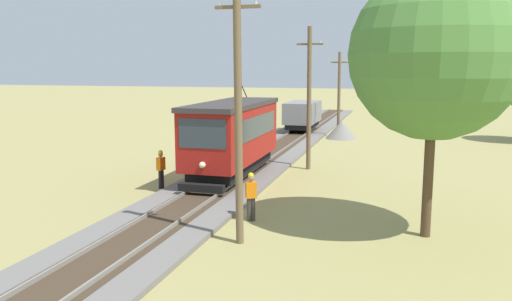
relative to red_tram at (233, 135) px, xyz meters
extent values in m
cube|color=maroon|center=(0.00, 0.02, 0.11)|extent=(2.50, 8.00, 2.60)
cube|color=#383333|center=(0.00, 0.02, 1.52)|extent=(2.60, 8.32, 0.22)
cube|color=black|center=(0.00, 0.02, -1.47)|extent=(2.10, 7.04, 0.44)
cube|color=#2D3842|center=(0.00, -3.99, 0.57)|extent=(2.10, 0.03, 1.25)
cube|color=#2D3842|center=(1.26, 0.02, 0.47)|extent=(0.02, 6.72, 1.04)
sphere|color=#F4EAB2|center=(0.00, -4.04, -0.74)|extent=(0.28, 0.28, 0.28)
cylinder|color=black|center=(0.00, 1.62, 2.33)|extent=(0.05, 1.67, 1.19)
cube|color=black|center=(0.00, -4.18, -1.69)|extent=(2.00, 0.36, 0.32)
cylinder|color=black|center=(0.00, -2.22, -1.47)|extent=(1.54, 0.80, 0.80)
cylinder|color=black|center=(0.00, 2.26, -1.47)|extent=(1.54, 0.80, 0.80)
cube|color=slate|center=(0.00, 18.72, -0.42)|extent=(2.40, 5.20, 1.70)
cube|color=black|center=(0.00, 18.72, -1.49)|extent=(2.02, 4.78, 0.38)
cylinder|color=black|center=(0.00, 17.16, -1.49)|extent=(1.54, 0.76, 0.76)
cylinder|color=black|center=(0.00, 20.28, -1.49)|extent=(1.54, 0.76, 0.76)
cylinder|color=brown|center=(3.17, -9.02, 1.92)|extent=(0.24, 0.45, 8.23)
cube|color=brown|center=(3.17, -9.02, 5.05)|extent=(1.40, 0.10, 0.10)
cylinder|color=silver|center=(2.62, -9.02, 5.15)|extent=(0.08, 0.08, 0.10)
cylinder|color=silver|center=(3.72, -9.02, 5.15)|extent=(0.08, 0.08, 0.10)
cylinder|color=brown|center=(3.17, 3.42, 1.61)|extent=(0.24, 0.44, 7.60)
cube|color=brown|center=(3.17, 3.42, 4.49)|extent=(1.40, 0.10, 0.10)
cylinder|color=silver|center=(2.62, 3.42, 4.59)|extent=(0.08, 0.08, 0.10)
cylinder|color=silver|center=(3.72, 3.42, 4.59)|extent=(0.08, 0.08, 0.10)
cylinder|color=brown|center=(3.17, 17.10, 1.14)|extent=(0.24, 0.49, 6.67)
cube|color=brown|center=(3.17, 17.10, 3.68)|extent=(1.40, 0.10, 0.10)
cylinder|color=silver|center=(2.62, 17.10, 3.78)|extent=(0.08, 0.08, 0.10)
cylinder|color=silver|center=(3.72, 17.10, 3.78)|extent=(0.08, 0.08, 0.10)
cone|color=gray|center=(3.51, 16.22, -1.50)|extent=(2.39, 2.39, 1.38)
cylinder|color=#38332D|center=(2.92, -6.50, -1.76)|extent=(0.15, 0.15, 0.86)
cylinder|color=#38332D|center=(2.78, -6.58, -1.76)|extent=(0.15, 0.15, 0.86)
cube|color=orange|center=(2.85, -6.54, -1.04)|extent=(0.45, 0.39, 0.58)
sphere|color=#936B51|center=(2.85, -6.54, -0.61)|extent=(0.22, 0.22, 0.22)
sphere|color=yellow|center=(2.85, -6.54, -0.51)|extent=(0.21, 0.21, 0.21)
cylinder|color=black|center=(-2.52, -2.70, -1.76)|extent=(0.15, 0.15, 0.86)
cylinder|color=black|center=(-2.55, -2.85, -1.76)|extent=(0.15, 0.15, 0.86)
cube|color=orange|center=(-2.53, -2.77, -1.04)|extent=(0.31, 0.42, 0.58)
sphere|color=#936B51|center=(-2.53, -2.77, -0.61)|extent=(0.22, 0.22, 0.22)
sphere|color=yellow|center=(-2.53, -2.77, -0.51)|extent=(0.21, 0.21, 0.21)
cylinder|color=#4C3823|center=(8.85, -6.62, -0.26)|extent=(0.32, 0.32, 3.87)
sphere|color=#4C7F38|center=(8.85, -6.62, 3.70)|extent=(5.39, 5.39, 5.39)
camera|label=1|loc=(7.90, -23.85, 3.31)|focal=36.23mm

